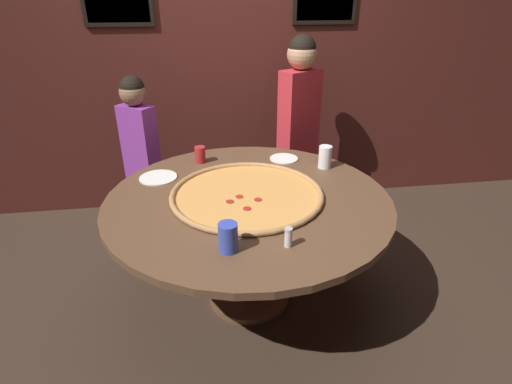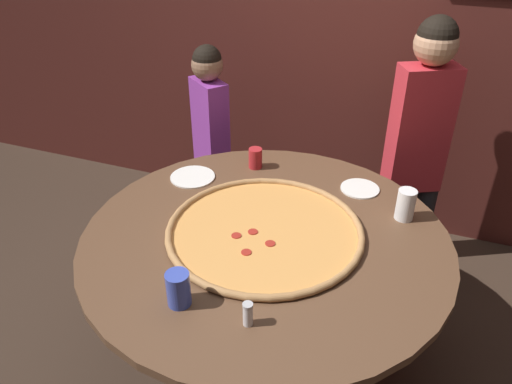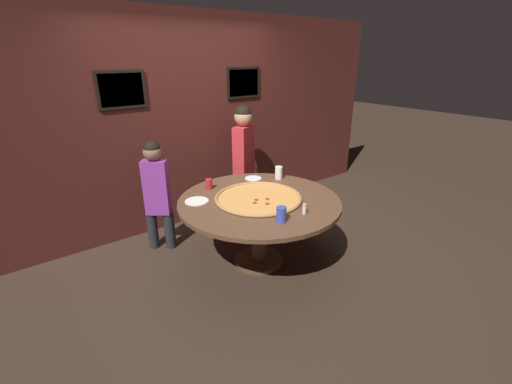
{
  "view_description": "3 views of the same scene",
  "coord_description": "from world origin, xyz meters",
  "px_view_note": "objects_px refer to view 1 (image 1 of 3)",
  "views": [
    {
      "loc": [
        -0.24,
        -2.02,
        1.8
      ],
      "look_at": [
        0.04,
        -0.02,
        0.78
      ],
      "focal_mm": 28.0,
      "sensor_mm": 36.0,
      "label": 1
    },
    {
      "loc": [
        0.59,
        -1.68,
        2.08
      ],
      "look_at": [
        -0.06,
        0.03,
        0.93
      ],
      "focal_mm": 35.0,
      "sensor_mm": 36.0,
      "label": 2
    },
    {
      "loc": [
        -1.95,
        -2.51,
        2.1
      ],
      "look_at": [
        -0.05,
        -0.01,
        0.84
      ],
      "focal_mm": 24.0,
      "sensor_mm": 36.0,
      "label": 3
    }
  ],
  "objects_px": {
    "drink_cup_far_right": "(200,155)",
    "drink_cup_beside_pizza": "(228,237)",
    "white_plate_near_front": "(284,159)",
    "white_plate_beside_cup": "(158,177)",
    "diner_side_right": "(141,149)",
    "drink_cup_near_left": "(325,157)",
    "diner_centre_back": "(299,120)",
    "condiment_shaker": "(288,237)",
    "giant_pizza": "(247,194)",
    "dining_table": "(248,215)"
  },
  "relations": [
    {
      "from": "giant_pizza",
      "to": "condiment_shaker",
      "type": "xyz_separation_m",
      "value": [
        0.13,
        -0.53,
        0.04
      ]
    },
    {
      "from": "dining_table",
      "to": "drink_cup_near_left",
      "type": "xyz_separation_m",
      "value": [
        0.56,
        0.35,
        0.2
      ]
    },
    {
      "from": "drink_cup_beside_pizza",
      "to": "white_plate_beside_cup",
      "type": "bearing_deg",
      "value": 114.02
    },
    {
      "from": "drink_cup_near_left",
      "to": "white_plate_beside_cup",
      "type": "distance_m",
      "value": 1.09
    },
    {
      "from": "drink_cup_far_right",
      "to": "white_plate_near_front",
      "type": "xyz_separation_m",
      "value": [
        0.58,
        -0.03,
        -0.05
      ]
    },
    {
      "from": "drink_cup_beside_pizza",
      "to": "diner_side_right",
      "type": "height_order",
      "value": "diner_side_right"
    },
    {
      "from": "giant_pizza",
      "to": "drink_cup_beside_pizza",
      "type": "distance_m",
      "value": 0.54
    },
    {
      "from": "drink_cup_near_left",
      "to": "dining_table",
      "type": "bearing_deg",
      "value": -148.0
    },
    {
      "from": "giant_pizza",
      "to": "condiment_shaker",
      "type": "height_order",
      "value": "condiment_shaker"
    },
    {
      "from": "white_plate_near_front",
      "to": "condiment_shaker",
      "type": "height_order",
      "value": "condiment_shaker"
    },
    {
      "from": "giant_pizza",
      "to": "drink_cup_near_left",
      "type": "xyz_separation_m",
      "value": [
        0.56,
        0.34,
        0.06
      ]
    },
    {
      "from": "drink_cup_beside_pizza",
      "to": "diner_centre_back",
      "type": "xyz_separation_m",
      "value": [
        0.7,
        1.55,
        0.05
      ]
    },
    {
      "from": "drink_cup_near_left",
      "to": "diner_side_right",
      "type": "xyz_separation_m",
      "value": [
        -1.27,
        0.58,
        -0.1
      ]
    },
    {
      "from": "drink_cup_beside_pizza",
      "to": "diner_centre_back",
      "type": "distance_m",
      "value": 1.7
    },
    {
      "from": "drink_cup_beside_pizza",
      "to": "drink_cup_far_right",
      "type": "bearing_deg",
      "value": 95.66
    },
    {
      "from": "white_plate_beside_cup",
      "to": "diner_side_right",
      "type": "xyz_separation_m",
      "value": [
        -0.18,
        0.6,
        -0.02
      ]
    },
    {
      "from": "giant_pizza",
      "to": "drink_cup_near_left",
      "type": "relative_size",
      "value": 5.91
    },
    {
      "from": "condiment_shaker",
      "to": "giant_pizza",
      "type": "bearing_deg",
      "value": 103.67
    },
    {
      "from": "diner_centre_back",
      "to": "diner_side_right",
      "type": "bearing_deg",
      "value": -22.87
    },
    {
      "from": "white_plate_near_front",
      "to": "condiment_shaker",
      "type": "relative_size",
      "value": 2.02
    },
    {
      "from": "drink_cup_beside_pizza",
      "to": "diner_side_right",
      "type": "xyz_separation_m",
      "value": [
        -0.55,
        1.44,
        -0.09
      ]
    },
    {
      "from": "diner_centre_back",
      "to": "giant_pizza",
      "type": "bearing_deg",
      "value": 34.17
    },
    {
      "from": "dining_table",
      "to": "diner_centre_back",
      "type": "bearing_deg",
      "value": 62.33
    },
    {
      "from": "white_plate_beside_cup",
      "to": "diner_centre_back",
      "type": "distance_m",
      "value": 1.29
    },
    {
      "from": "drink_cup_beside_pizza",
      "to": "diner_side_right",
      "type": "bearing_deg",
      "value": 111.02
    },
    {
      "from": "dining_table",
      "to": "diner_centre_back",
      "type": "relative_size",
      "value": 1.08
    },
    {
      "from": "drink_cup_far_right",
      "to": "condiment_shaker",
      "type": "height_order",
      "value": "drink_cup_far_right"
    },
    {
      "from": "drink_cup_near_left",
      "to": "white_plate_near_front",
      "type": "distance_m",
      "value": 0.31
    },
    {
      "from": "white_plate_near_front",
      "to": "diner_side_right",
      "type": "xyz_separation_m",
      "value": [
        -1.03,
        0.4,
        -0.02
      ]
    },
    {
      "from": "drink_cup_beside_pizza",
      "to": "drink_cup_near_left",
      "type": "distance_m",
      "value": 1.12
    },
    {
      "from": "diner_side_right",
      "to": "white_plate_beside_cup",
      "type": "bearing_deg",
      "value": 143.85
    },
    {
      "from": "condiment_shaker",
      "to": "diner_side_right",
      "type": "distance_m",
      "value": 1.67
    },
    {
      "from": "drink_cup_far_right",
      "to": "diner_centre_back",
      "type": "xyz_separation_m",
      "value": [
        0.8,
        0.48,
        0.06
      ]
    },
    {
      "from": "dining_table",
      "to": "white_plate_beside_cup",
      "type": "height_order",
      "value": "white_plate_beside_cup"
    },
    {
      "from": "diner_side_right",
      "to": "diner_centre_back",
      "type": "bearing_deg",
      "value": -137.91
    },
    {
      "from": "drink_cup_far_right",
      "to": "white_plate_near_front",
      "type": "bearing_deg",
      "value": -2.64
    },
    {
      "from": "white_plate_beside_cup",
      "to": "diner_side_right",
      "type": "bearing_deg",
      "value": 106.57
    },
    {
      "from": "diner_side_right",
      "to": "drink_cup_far_right",
      "type": "bearing_deg",
      "value": 177.45
    },
    {
      "from": "dining_table",
      "to": "drink_cup_beside_pizza",
      "type": "bearing_deg",
      "value": -106.84
    },
    {
      "from": "drink_cup_near_left",
      "to": "condiment_shaker",
      "type": "bearing_deg",
      "value": -116.73
    },
    {
      "from": "drink_cup_near_left",
      "to": "diner_centre_back",
      "type": "distance_m",
      "value": 0.69
    },
    {
      "from": "drink_cup_beside_pizza",
      "to": "drink_cup_near_left",
      "type": "xyz_separation_m",
      "value": [
        0.71,
        0.86,
        0.0
      ]
    },
    {
      "from": "white_plate_near_front",
      "to": "white_plate_beside_cup",
      "type": "bearing_deg",
      "value": -166.94
    },
    {
      "from": "diner_centre_back",
      "to": "dining_table",
      "type": "bearing_deg",
      "value": 34.66
    },
    {
      "from": "drink_cup_beside_pizza",
      "to": "white_plate_near_front",
      "type": "distance_m",
      "value": 1.15
    },
    {
      "from": "drink_cup_far_right",
      "to": "white_plate_beside_cup",
      "type": "distance_m",
      "value": 0.35
    },
    {
      "from": "drink_cup_near_left",
      "to": "condiment_shaker",
      "type": "distance_m",
      "value": 0.97
    },
    {
      "from": "diner_side_right",
      "to": "drink_cup_beside_pizza",
      "type": "bearing_deg",
      "value": 148.3
    },
    {
      "from": "drink_cup_far_right",
      "to": "drink_cup_beside_pizza",
      "type": "xyz_separation_m",
      "value": [
        0.11,
        -1.07,
        0.01
      ]
    },
    {
      "from": "giant_pizza",
      "to": "condiment_shaker",
      "type": "bearing_deg",
      "value": -76.33
    }
  ]
}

